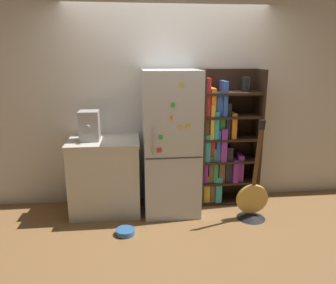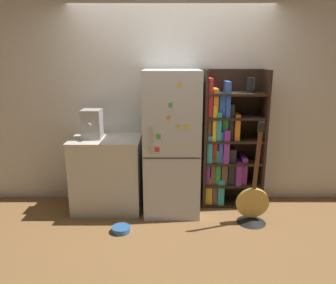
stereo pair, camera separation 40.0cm
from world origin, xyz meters
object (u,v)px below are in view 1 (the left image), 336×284
(refrigerator, at_px, (171,143))
(espresso_machine, at_px, (89,126))
(guitar, at_px, (252,205))
(pet_bowl, at_px, (125,231))
(bookshelf, at_px, (222,143))

(refrigerator, distance_m, espresso_machine, 0.99)
(refrigerator, bearing_deg, espresso_machine, 178.52)
(espresso_machine, bearing_deg, guitar, -11.75)
(guitar, bearing_deg, pet_bowl, -172.06)
(refrigerator, xyz_separation_m, pet_bowl, (-0.56, -0.58, -0.84))
(pet_bowl, bearing_deg, guitar, 7.94)
(refrigerator, height_order, guitar, refrigerator)
(bookshelf, relative_size, guitar, 1.41)
(refrigerator, height_order, pet_bowl, refrigerator)
(espresso_machine, relative_size, pet_bowl, 1.69)
(bookshelf, bearing_deg, espresso_machine, -174.45)
(refrigerator, relative_size, espresso_machine, 4.96)
(espresso_machine, distance_m, pet_bowl, 1.28)
(refrigerator, distance_m, bookshelf, 0.72)
(espresso_machine, distance_m, guitar, 2.14)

